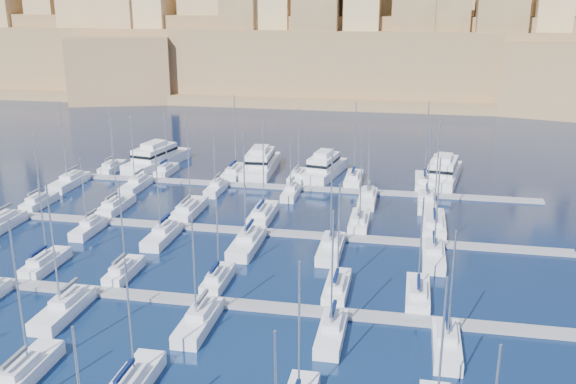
% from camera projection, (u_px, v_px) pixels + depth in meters
% --- Properties ---
extents(ground, '(600.00, 600.00, 0.00)m').
position_uv_depth(ground, '(240.00, 260.00, 80.89)').
color(ground, black).
rests_on(ground, ground).
extents(pontoon_mid_near, '(84.00, 2.00, 0.40)m').
position_uv_depth(pontoon_mid_near, '(211.00, 302.00, 69.58)').
color(pontoon_mid_near, slate).
rests_on(pontoon_mid_near, ground).
extents(pontoon_mid_far, '(84.00, 2.00, 0.40)m').
position_uv_depth(pontoon_mid_far, '(259.00, 231.00, 90.21)').
color(pontoon_mid_far, slate).
rests_on(pontoon_mid_far, ground).
extents(pontoon_far, '(84.00, 2.00, 0.40)m').
position_uv_depth(pontoon_far, '(288.00, 187.00, 110.85)').
color(pontoon_far, slate).
rests_on(pontoon_far, ground).
extents(sailboat_2, '(2.63, 8.76, 14.93)m').
position_uv_depth(sailboat_2, '(25.00, 371.00, 55.85)').
color(sailboat_2, silver).
rests_on(sailboat_2, ground).
extents(sailboat_3, '(2.63, 8.77, 11.94)m').
position_uv_depth(sailboat_3, '(132.00, 384.00, 54.04)').
color(sailboat_3, silver).
rests_on(sailboat_3, ground).
extents(sailboat_13, '(2.49, 8.30, 11.48)m').
position_uv_depth(sailboat_13, '(45.00, 263.00, 78.30)').
color(sailboat_13, silver).
rests_on(sailboat_13, ground).
extents(sailboat_14, '(2.25, 7.50, 11.81)m').
position_uv_depth(sailboat_14, '(124.00, 271.00, 76.02)').
color(sailboat_14, silver).
rests_on(sailboat_14, ground).
extents(sailboat_15, '(2.24, 7.45, 11.45)m').
position_uv_depth(sailboat_15, '(218.00, 279.00, 73.89)').
color(sailboat_15, silver).
rests_on(sailboat_15, ground).
extents(sailboat_16, '(2.49, 8.31, 12.97)m').
position_uv_depth(sailboat_16, '(337.00, 287.00, 71.77)').
color(sailboat_16, silver).
rests_on(sailboat_16, ground).
extents(sailboat_17, '(2.55, 8.51, 11.98)m').
position_uv_depth(sailboat_17, '(418.00, 294.00, 70.24)').
color(sailboat_17, silver).
rests_on(sailboat_17, ground).
extents(sailboat_20, '(2.77, 9.25, 15.24)m').
position_uv_depth(sailboat_20, '(64.00, 309.00, 66.85)').
color(sailboat_20, silver).
rests_on(sailboat_20, ground).
extents(sailboat_21, '(2.67, 8.89, 12.55)m').
position_uv_depth(sailboat_21, '(198.00, 321.00, 64.35)').
color(sailboat_21, silver).
rests_on(sailboat_21, ground).
extents(sailboat_22, '(2.45, 8.15, 13.73)m').
position_uv_depth(sailboat_22, '(331.00, 332.00, 62.25)').
color(sailboat_22, silver).
rests_on(sailboat_22, ground).
extents(sailboat_23, '(2.56, 8.53, 12.64)m').
position_uv_depth(sailboat_23, '(446.00, 344.00, 60.09)').
color(sailboat_23, silver).
rests_on(sailboat_23, ground).
extents(sailboat_24, '(2.37, 7.91, 11.94)m').
position_uv_depth(sailboat_24, '(39.00, 202.00, 101.33)').
color(sailboat_24, silver).
rests_on(sailboat_24, ground).
extents(sailboat_25, '(2.70, 9.01, 14.60)m').
position_uv_depth(sailboat_25, '(116.00, 206.00, 99.50)').
color(sailboat_25, silver).
rests_on(sailboat_25, ground).
extents(sailboat_26, '(2.96, 9.88, 15.07)m').
position_uv_depth(sailboat_26, '(189.00, 209.00, 97.74)').
color(sailboat_26, silver).
rests_on(sailboat_26, ground).
extents(sailboat_27, '(2.94, 9.80, 15.21)m').
position_uv_depth(sailboat_27, '(263.00, 214.00, 95.60)').
color(sailboat_27, silver).
rests_on(sailboat_27, ground).
extents(sailboat_28, '(2.65, 8.85, 13.02)m').
position_uv_depth(sailboat_28, '(359.00, 222.00, 92.54)').
color(sailboat_28, silver).
rests_on(sailboat_28, ground).
extents(sailboat_29, '(3.20, 10.67, 15.96)m').
position_uv_depth(sailboat_29, '(433.00, 224.00, 91.45)').
color(sailboat_29, silver).
rests_on(sailboat_29, ground).
extents(sailboat_31, '(2.22, 7.39, 11.33)m').
position_uv_depth(sailboat_31, '(89.00, 228.00, 90.02)').
color(sailboat_31, silver).
rests_on(sailboat_31, ground).
extents(sailboat_32, '(2.69, 8.96, 13.63)m').
position_uv_depth(sailboat_32, '(162.00, 235.00, 87.24)').
color(sailboat_32, silver).
rests_on(sailboat_32, ground).
extents(sailboat_33, '(3.04, 10.13, 16.05)m').
position_uv_depth(sailboat_33, '(247.00, 243.00, 84.50)').
color(sailboat_33, silver).
rests_on(sailboat_33, ground).
extents(sailboat_34, '(2.81, 9.37, 13.63)m').
position_uv_depth(sailboat_34, '(331.00, 248.00, 82.83)').
color(sailboat_34, silver).
rests_on(sailboat_34, ground).
extents(sailboat_35, '(2.77, 9.22, 13.86)m').
position_uv_depth(sailboat_35, '(433.00, 255.00, 80.54)').
color(sailboat_35, silver).
rests_on(sailboat_35, ground).
extents(sailboat_36, '(2.38, 7.92, 12.43)m').
position_uv_depth(sailboat_36, '(112.00, 167.00, 121.63)').
color(sailboat_36, silver).
rests_on(sailboat_36, ground).
extents(sailboat_37, '(2.28, 7.59, 11.66)m').
position_uv_depth(sailboat_37, '(166.00, 170.00, 119.49)').
color(sailboat_37, silver).
rests_on(sailboat_37, ground).
extents(sailboat_38, '(2.92, 9.72, 15.35)m').
position_uv_depth(sailboat_38, '(235.00, 172.00, 118.09)').
color(sailboat_38, silver).
rests_on(sailboat_38, ground).
extents(sailboat_39, '(2.60, 8.65, 13.28)m').
position_uv_depth(sailboat_39, '(298.00, 177.00, 115.44)').
color(sailboat_39, silver).
rests_on(sailboat_39, ground).
extents(sailboat_40, '(2.77, 9.23, 14.58)m').
position_uv_depth(sailboat_40, '(354.00, 179.00, 113.88)').
color(sailboat_40, silver).
rests_on(sailboat_40, ground).
extents(sailboat_41, '(3.07, 10.22, 15.13)m').
position_uv_depth(sailboat_41, '(424.00, 182.00, 112.09)').
color(sailboat_41, silver).
rests_on(sailboat_41, ground).
extents(sailboat_42, '(3.02, 10.08, 15.35)m').
position_uv_depth(sailboat_42, '(69.00, 182.00, 112.04)').
color(sailboat_42, silver).
rests_on(sailboat_42, ground).
extents(sailboat_43, '(2.63, 8.75, 13.23)m').
position_uv_depth(sailboat_43, '(136.00, 185.00, 110.43)').
color(sailboat_43, silver).
rests_on(sailboat_43, ground).
extents(sailboat_44, '(2.20, 7.35, 11.40)m').
position_uv_depth(sailboat_44, '(216.00, 188.00, 108.52)').
color(sailboat_44, silver).
rests_on(sailboat_44, ground).
extents(sailboat_45, '(2.22, 7.41, 10.06)m').
position_uv_depth(sailboat_45, '(291.00, 193.00, 106.13)').
color(sailboat_45, silver).
rests_on(sailboat_45, ground).
extents(sailboat_46, '(2.64, 8.82, 12.58)m').
position_uv_depth(sailboat_46, '(368.00, 198.00, 103.16)').
color(sailboat_46, silver).
rests_on(sailboat_46, ground).
extents(sailboat_47, '(2.75, 9.16, 13.24)m').
position_uv_depth(sailboat_47, '(427.00, 202.00, 101.30)').
color(sailboat_47, silver).
rests_on(sailboat_47, ground).
extents(motor_yacht_a, '(8.28, 17.93, 5.25)m').
position_uv_depth(motor_yacht_a, '(156.00, 158.00, 124.70)').
color(motor_yacht_a, silver).
rests_on(motor_yacht_a, ground).
extents(motor_yacht_b, '(5.96, 17.06, 5.25)m').
position_uv_depth(motor_yacht_b, '(260.00, 163.00, 120.69)').
color(motor_yacht_b, silver).
rests_on(motor_yacht_b, ground).
extents(motor_yacht_c, '(6.98, 15.37, 5.25)m').
position_uv_depth(motor_yacht_c, '(324.00, 168.00, 117.56)').
color(motor_yacht_c, silver).
rests_on(motor_yacht_c, ground).
extents(motor_yacht_d, '(7.56, 17.32, 5.25)m').
position_uv_depth(motor_yacht_d, '(443.00, 172.00, 114.55)').
color(motor_yacht_d, silver).
rests_on(motor_yacht_d, ground).
extents(fortified_city, '(460.00, 108.95, 59.52)m').
position_uv_depth(fortified_city, '(355.00, 47.00, 222.20)').
color(fortified_city, brown).
rests_on(fortified_city, ground).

